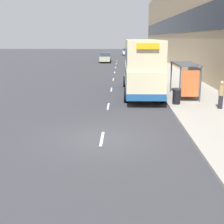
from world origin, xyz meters
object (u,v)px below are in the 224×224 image
object	(u,v)px
car_1	(126,52)
bus_shelter	(188,74)
car_0	(105,58)
double_decker_bus_near	(142,66)
pedestrian_1	(184,79)
litter_bin	(177,96)
pedestrian_3	(221,95)
pedestrian_at_shelter	(189,78)

from	to	relation	value
car_1	bus_shelter	bearing A→B (deg)	-86.34
bus_shelter	car_0	bearing A→B (deg)	103.03
double_decker_bus_near	pedestrian_1	size ratio (longest dim) A/B	6.69
bus_shelter	double_decker_bus_near	distance (m)	3.85
litter_bin	car_0	bearing A→B (deg)	100.31
double_decker_bus_near	car_1	world-z (taller)	double_decker_bus_near
car_1	litter_bin	bearing A→B (deg)	-87.65
pedestrian_1	litter_bin	bearing A→B (deg)	-105.35
bus_shelter	pedestrian_3	distance (m)	4.10
bus_shelter	double_decker_bus_near	world-z (taller)	double_decker_bus_near
pedestrian_at_shelter	litter_bin	distance (m)	7.62
double_decker_bus_near	pedestrian_3	distance (m)	7.46
bus_shelter	pedestrian_3	xyz separation A→B (m)	(1.29, -3.80, -0.85)
pedestrian_3	double_decker_bus_near	bearing A→B (deg)	128.61
double_decker_bus_near	car_1	bearing A→B (deg)	90.41
car_0	pedestrian_3	world-z (taller)	pedestrian_3
car_1	litter_bin	size ratio (longest dim) A/B	4.22
car_1	pedestrian_3	xyz separation A→B (m)	(4.99, -61.62, 0.19)
car_0	pedestrian_3	xyz separation A→B (m)	(9.12, -37.64, 0.17)
double_decker_bus_near	pedestrian_3	size ratio (longest dim) A/B	6.19
pedestrian_at_shelter	pedestrian_3	xyz separation A→B (m)	(0.19, -8.55, 0.08)
car_1	pedestrian_1	distance (m)	54.20
bus_shelter	pedestrian_at_shelter	bearing A→B (deg)	76.98
pedestrian_3	car_1	bearing A→B (deg)	94.63
pedestrian_1	car_1	bearing A→B (deg)	94.44
bus_shelter	litter_bin	size ratio (longest dim) A/B	4.00
double_decker_bus_near	car_0	world-z (taller)	double_decker_bus_near
pedestrian_at_shelter	litter_bin	world-z (taller)	pedestrian_at_shelter
pedestrian_at_shelter	pedestrian_3	distance (m)	8.56
double_decker_bus_near	car_0	bearing A→B (deg)	98.09
bus_shelter	litter_bin	bearing A→B (deg)	-116.13
car_1	litter_bin	distance (m)	60.36
pedestrian_at_shelter	pedestrian_1	distance (m)	1.15
car_0	pedestrian_1	xyz separation A→B (m)	(8.33, -30.06, 0.10)
bus_shelter	pedestrian_1	size ratio (longest dim) A/B	2.61
bus_shelter	pedestrian_3	bearing A→B (deg)	-71.24
car_0	car_1	bearing A→B (deg)	-99.78
pedestrian_1	car_0	bearing A→B (deg)	105.49
bus_shelter	litter_bin	xyz separation A→B (m)	(-1.22, -2.49, -1.21)
pedestrian_1	double_decker_bus_near	bearing A→B (deg)	-154.22
car_1	pedestrian_at_shelter	distance (m)	53.28
pedestrian_at_shelter	bus_shelter	bearing A→B (deg)	-103.02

